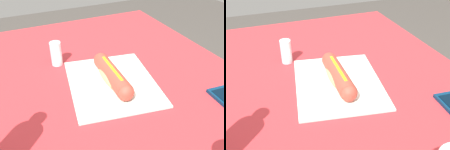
# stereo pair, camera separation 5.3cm
# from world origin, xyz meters

# --- Properties ---
(dining_table) EXTENTS (1.11, 0.90, 0.76)m
(dining_table) POSITION_xyz_m (0.00, 0.00, 0.62)
(dining_table) COLOR brown
(dining_table) RESTS_ON ground
(paper_wrapper) EXTENTS (0.34, 0.29, 0.01)m
(paper_wrapper) POSITION_xyz_m (0.01, -0.04, 0.76)
(paper_wrapper) COLOR silver
(paper_wrapper) RESTS_ON dining_table
(hot_dog) EXTENTS (0.23, 0.06, 0.05)m
(hot_dog) POSITION_xyz_m (0.01, -0.04, 0.79)
(hot_dog) COLOR #DBB26B
(hot_dog) RESTS_ON paper_wrapper
(salt_shaker) EXTENTS (0.04, 0.04, 0.08)m
(salt_shaker) POSITION_xyz_m (0.19, 0.08, 0.80)
(salt_shaker) COLOR silver
(salt_shaker) RESTS_ON dining_table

